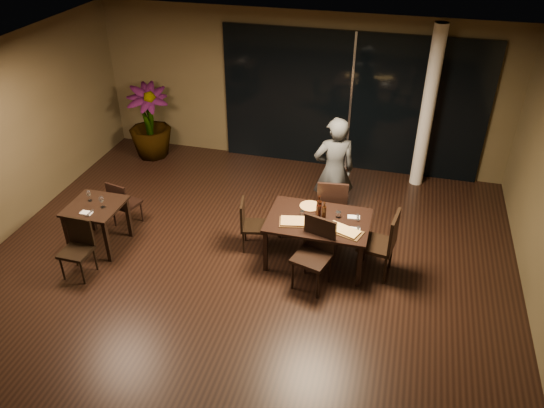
{
  "coord_description": "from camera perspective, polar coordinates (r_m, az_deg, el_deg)",
  "views": [
    {
      "loc": [
        2.0,
        -5.62,
        5.11
      ],
      "look_at": [
        0.35,
        0.57,
        1.05
      ],
      "focal_mm": 35.0,
      "sensor_mm": 36.0,
      "label": 1
    }
  ],
  "objects": [
    {
      "name": "chair_main_left",
      "position": [
        8.24,
        -2.46,
        -1.97
      ],
      "size": [
        0.46,
        0.46,
        0.84
      ],
      "rotation": [
        0.0,
        0.0,
        1.78
      ],
      "color": "black",
      "rests_on": "ground"
    },
    {
      "name": "pizza_board_right",
      "position": [
        7.61,
        7.68,
        -2.89
      ],
      "size": [
        0.6,
        0.43,
        0.01
      ],
      "primitive_type": "cube",
      "rotation": [
        0.0,
        0.0,
        -0.31
      ],
      "color": "#463016",
      "rests_on": "main_table"
    },
    {
      "name": "chair_main_right",
      "position": [
        7.79,
        11.9,
        -3.93
      ],
      "size": [
        0.56,
        0.56,
        1.06
      ],
      "rotation": [
        0.0,
        0.0,
        -1.72
      ],
      "color": "black",
      "rests_on": "ground"
    },
    {
      "name": "bottle_b",
      "position": [
        7.76,
        5.62,
        -0.72
      ],
      "size": [
        0.06,
        0.06,
        0.29
      ],
      "primitive_type": null,
      "color": "black",
      "rests_on": "main_table"
    },
    {
      "name": "window_panel",
      "position": [
        10.34,
        8.48,
        10.67
      ],
      "size": [
        5.0,
        0.06,
        2.7
      ],
      "primitive_type": "cube",
      "color": "black",
      "rests_on": "ground"
    },
    {
      "name": "wine_glass_a",
      "position": [
        8.66,
        -19.08,
        0.81
      ],
      "size": [
        0.07,
        0.07,
        0.17
      ],
      "primitive_type": null,
      "color": "white",
      "rests_on": "side_table"
    },
    {
      "name": "tumbler_left",
      "position": [
        7.87,
        3.27,
        -1.0
      ],
      "size": [
        0.07,
        0.07,
        0.08
      ],
      "primitive_type": "cylinder",
      "color": "white",
      "rests_on": "main_table"
    },
    {
      "name": "wine_glass_b",
      "position": [
        8.43,
        -17.83,
        0.19
      ],
      "size": [
        0.08,
        0.08,
        0.18
      ],
      "primitive_type": null,
      "color": "white",
      "rests_on": "side_table"
    },
    {
      "name": "chair_side_far",
      "position": [
        9.06,
        -15.78,
        0.21
      ],
      "size": [
        0.47,
        0.47,
        0.85
      ],
      "rotation": [
        0.0,
        0.0,
        2.93
      ],
      "color": "black",
      "rests_on": "ground"
    },
    {
      "name": "wall_back",
      "position": [
        10.52,
        3.09,
        12.22
      ],
      "size": [
        8.0,
        0.1,
        3.0
      ],
      "primitive_type": "cube",
      "color": "#4C4228",
      "rests_on": "ground"
    },
    {
      "name": "chair_main_near",
      "position": [
        7.5,
        4.67,
        -4.9
      ],
      "size": [
        0.6,
        0.6,
        1.04
      ],
      "rotation": [
        0.0,
        0.0,
        -0.27
      ],
      "color": "black",
      "rests_on": "ground"
    },
    {
      "name": "chair_side_near",
      "position": [
        8.21,
        -20.13,
        -4.12
      ],
      "size": [
        0.42,
        0.42,
        0.89
      ],
      "rotation": [
        0.0,
        0.0,
        -0.02
      ],
      "color": "black",
      "rests_on": "ground"
    },
    {
      "name": "bottle_a",
      "position": [
        7.78,
        4.99,
        -0.58
      ],
      "size": [
        0.07,
        0.07,
        0.3
      ],
      "primitive_type": null,
      "color": "black",
      "rests_on": "main_table"
    },
    {
      "name": "column",
      "position": [
        9.96,
        16.4,
        9.76
      ],
      "size": [
        0.24,
        0.24,
        3.0
      ],
      "primitive_type": "cylinder",
      "color": "white",
      "rests_on": "ground"
    },
    {
      "name": "main_table",
      "position": [
        7.87,
        5.0,
        -2.1
      ],
      "size": [
        1.5,
        1.0,
        0.75
      ],
      "color": "black",
      "rests_on": "ground"
    },
    {
      "name": "tumbler_right",
      "position": [
        7.88,
        7.15,
        -1.13
      ],
      "size": [
        0.08,
        0.08,
        0.09
      ],
      "primitive_type": "cylinder",
      "color": "white",
      "rests_on": "main_table"
    },
    {
      "name": "napkin_near",
      "position": [
        7.66,
        8.77,
        -2.71
      ],
      "size": [
        0.18,
        0.1,
        0.01
      ],
      "primitive_type": "cube",
      "rotation": [
        0.0,
        0.0,
        -0.01
      ],
      "color": "white",
      "rests_on": "main_table"
    },
    {
      "name": "ceiling",
      "position": [
        6.32,
        -4.53,
        12.94
      ],
      "size": [
        8.0,
        8.0,
        0.04
      ],
      "primitive_type": "cube",
      "color": "silver",
      "rests_on": "wall_back"
    },
    {
      "name": "oblong_pizza_left",
      "position": [
        7.72,
        2.9,
        -1.88
      ],
      "size": [
        0.54,
        0.33,
        0.02
      ],
      "primitive_type": null,
      "rotation": [
        0.0,
        0.0,
        0.21
      ],
      "color": "maroon",
      "rests_on": "pizza_board_left"
    },
    {
      "name": "diner",
      "position": [
        8.72,
        6.66,
        3.52
      ],
      "size": [
        0.75,
        0.63,
        1.88
      ],
      "primitive_type": "imported",
      "rotation": [
        0.0,
        0.0,
        3.52
      ],
      "color": "#303335",
      "rests_on": "ground"
    },
    {
      "name": "chair_main_far",
      "position": [
        8.51,
        6.46,
        -0.05
      ],
      "size": [
        0.53,
        0.53,
        1.03
      ],
      "rotation": [
        0.0,
        0.0,
        3.26
      ],
      "color": "black",
      "rests_on": "ground"
    },
    {
      "name": "napkin_far",
      "position": [
        7.92,
        8.78,
        -1.41
      ],
      "size": [
        0.19,
        0.12,
        0.01
      ],
      "primitive_type": "cube",
      "rotation": [
        0.0,
        0.0,
        0.13
      ],
      "color": "white",
      "rests_on": "main_table"
    },
    {
      "name": "side_napkin",
      "position": [
        8.4,
        -19.35,
        -0.91
      ],
      "size": [
        0.18,
        0.11,
        0.01
      ],
      "primitive_type": "cube",
      "rotation": [
        0.0,
        0.0,
        -0.01
      ],
      "color": "white",
      "rests_on": "side_table"
    },
    {
      "name": "bottle_c",
      "position": [
        7.81,
        5.08,
        -0.23
      ],
      "size": [
        0.08,
        0.08,
        0.34
      ],
      "primitive_type": null,
      "color": "black",
      "rests_on": "main_table"
    },
    {
      "name": "ground",
      "position": [
        7.86,
        -3.59,
        -8.31
      ],
      "size": [
        8.0,
        8.0,
        0.0
      ],
      "primitive_type": "plane",
      "color": "black",
      "rests_on": "ground"
    },
    {
      "name": "side_table",
      "position": [
        8.63,
        -18.42,
        -0.82
      ],
      "size": [
        0.8,
        0.8,
        0.75
      ],
      "color": "black",
      "rests_on": "ground"
    },
    {
      "name": "round_pizza",
      "position": [
        8.1,
        4.11,
        -0.25
      ],
      "size": [
        0.31,
        0.31,
        0.01
      ],
      "primitive_type": "cylinder",
      "color": "red",
      "rests_on": "main_table"
    },
    {
      "name": "pizza_board_left",
      "position": [
        7.73,
        2.9,
        -1.98
      ],
      "size": [
        0.62,
        0.4,
        0.01
      ],
      "primitive_type": "cube",
      "rotation": [
        0.0,
        0.0,
        0.22
      ],
      "color": "#482D17",
      "rests_on": "main_table"
    },
    {
      "name": "oblong_pizza_right",
      "position": [
        7.6,
        7.68,
        -2.79
      ],
      "size": [
        0.49,
        0.36,
        0.02
      ],
      "primitive_type": null,
      "rotation": [
        0.0,
        0.0,
        -0.38
      ],
      "color": "maroon",
      "rests_on": "pizza_board_right"
    },
    {
      "name": "potted_plant",
      "position": [
        11.19,
        -13.07,
        8.6
      ],
      "size": [
        1.14,
        1.14,
        1.52
      ],
      "primitive_type": "imported",
      "rotation": [
        0.0,
        0.0,
        0.56
      ],
      "color": "#1C501A",
      "rests_on": "ground"
    }
  ]
}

